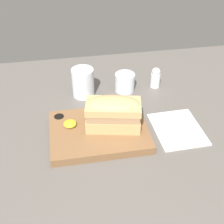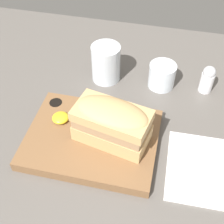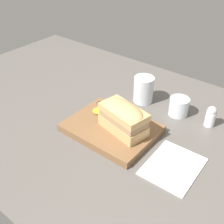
# 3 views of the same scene
# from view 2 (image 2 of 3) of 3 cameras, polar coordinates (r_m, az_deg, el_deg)

# --- Properties ---
(dining_table) EXTENTS (1.84, 0.96, 0.02)m
(dining_table) POSITION_cam_2_polar(r_m,az_deg,el_deg) (0.76, 0.83, -3.48)
(dining_table) COLOR #56514C
(dining_table) RESTS_ON ground
(serving_board) EXTENTS (0.30, 0.23, 0.03)m
(serving_board) POSITION_cam_2_polar(r_m,az_deg,el_deg) (0.72, -3.70, -4.88)
(serving_board) COLOR brown
(serving_board) RESTS_ON dining_table
(sandwich) EXTENTS (0.18, 0.12, 0.10)m
(sandwich) POSITION_cam_2_polar(r_m,az_deg,el_deg) (0.66, -0.38, -1.73)
(sandwich) COLOR tan
(sandwich) RESTS_ON serving_board
(mustard_dollop) EXTENTS (0.04, 0.04, 0.02)m
(mustard_dollop) POSITION_cam_2_polar(r_m,az_deg,el_deg) (0.74, -9.40, -1.04)
(mustard_dollop) COLOR gold
(mustard_dollop) RESTS_ON serving_board
(water_glass) EXTENTS (0.08, 0.08, 0.10)m
(water_glass) POSITION_cam_2_polar(r_m,az_deg,el_deg) (0.86, -1.11, 8.57)
(water_glass) COLOR silver
(water_glass) RESTS_ON dining_table
(wine_glass) EXTENTS (0.07, 0.07, 0.07)m
(wine_glass) POSITION_cam_2_polar(r_m,az_deg,el_deg) (0.86, 9.08, 6.40)
(wine_glass) COLOR silver
(wine_glass) RESTS_ON dining_table
(napkin) EXTENTS (0.15, 0.18, 0.00)m
(napkin) POSITION_cam_2_polar(r_m,az_deg,el_deg) (0.71, 15.90, -9.90)
(napkin) COLOR white
(napkin) RESTS_ON dining_table
(salt_shaker) EXTENTS (0.04, 0.04, 0.08)m
(salt_shaker) POSITION_cam_2_polar(r_m,az_deg,el_deg) (0.86, 17.07, 5.82)
(salt_shaker) COLOR white
(salt_shaker) RESTS_ON dining_table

